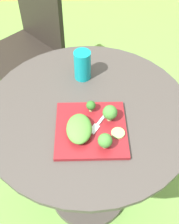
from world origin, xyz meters
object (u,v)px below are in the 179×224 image
salad_plate (91,129)px  fork (100,122)px  drinking_glass (82,67)px  patio_chair (29,38)px

salad_plate → fork: bearing=38.3°
drinking_glass → salad_plate: bearing=-84.5°
patio_chair → salad_plate: patio_chair is taller
patio_chair → fork: size_ratio=6.53×
salad_plate → fork: size_ratio=1.88×
salad_plate → patio_chair: bearing=112.1°
fork → patio_chair: bearing=114.4°
drinking_glass → fork: 0.28m
patio_chair → salad_plate: 1.02m
salad_plate → drinking_glass: bearing=95.5°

